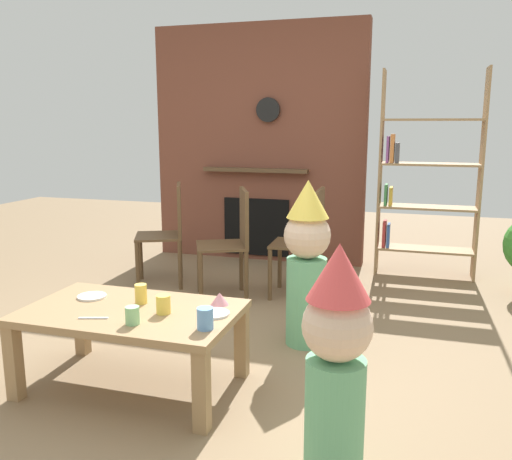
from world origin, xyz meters
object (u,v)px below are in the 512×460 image
paper_cup_center (141,294)px  coffee_table (131,321)px  dining_chair_left (169,228)px  child_in_pink (307,259)px  dining_chair_middle (233,237)px  birthday_cake_slice (220,299)px  paper_cup_near_right (205,318)px  dining_chair_right (308,236)px  child_with_cone_hat (336,361)px  paper_cup_far_left (132,315)px  paper_plate_rear (214,313)px  bookshelf (422,181)px  paper_plate_front (92,296)px  paper_cup_near_left (163,304)px

paper_cup_center → coffee_table: bearing=-94.0°
dining_chair_left → coffee_table: bearing=85.3°
child_in_pink → dining_chair_middle: size_ratio=1.19×
paper_cup_center → birthday_cake_slice: bearing=13.5°
birthday_cake_slice → dining_chair_left: dining_chair_left is taller
coffee_table → paper_cup_center: (0.01, 0.10, 0.12)m
paper_cup_near_right → dining_chair_right: 1.96m
paper_cup_center → child_in_pink: (0.77, 0.75, 0.07)m
paper_cup_near_right → dining_chair_middle: (-0.47, 1.76, 0.01)m
paper_cup_near_right → birthday_cake_slice: size_ratio=1.06×
dining_chair_right → dining_chair_middle: bearing=16.8°
child_with_cone_hat → paper_cup_far_left: bearing=6.9°
coffee_table → birthday_cake_slice: 0.48m
coffee_table → child_in_pink: child_in_pink is taller
paper_plate_rear → birthday_cake_slice: (-0.03, 0.15, 0.03)m
paper_cup_center → child_with_cone_hat: (1.16, -0.58, 0.02)m
bookshelf → paper_plate_front: (-1.78, -2.66, -0.44)m
dining_chair_middle → dining_chair_right: (0.58, 0.20, 0.00)m
paper_cup_near_right → child_in_pink: (0.29, 1.00, 0.07)m
birthday_cake_slice → dining_chair_left: bearing=123.8°
paper_cup_center → child_in_pink: size_ratio=0.10×
bookshelf → dining_chair_left: size_ratio=2.11×
paper_cup_far_left → dining_chair_left: size_ratio=0.10×
paper_plate_rear → dining_chair_right: size_ratio=0.18×
paper_cup_near_right → dining_chair_right: bearing=87.0°
paper_plate_rear → birthday_cake_slice: birthday_cake_slice is taller
paper_plate_rear → dining_chair_right: bearing=85.6°
bookshelf → dining_chair_middle: bearing=-141.6°
child_with_cone_hat → child_in_pink: 1.38m
bookshelf → child_in_pink: (-0.69, -1.92, -0.33)m
paper_cup_center → birthday_cake_slice: paper_cup_center is taller
paper_plate_front → child_in_pink: 1.32m
dining_chair_left → dining_chair_right: bearing=155.7°
coffee_table → dining_chair_right: dining_chair_right is taller
paper_cup_far_left → birthday_cake_slice: 0.50m
coffee_table → birthday_cake_slice: birthday_cake_slice is taller
paper_cup_far_left → dining_chair_middle: (-0.11, 1.81, 0.02)m
paper_cup_far_left → paper_plate_rear: bearing=35.7°
paper_cup_center → paper_plate_rear: bearing=-6.4°
coffee_table → dining_chair_left: (-0.65, 1.81, 0.13)m
coffee_table → dining_chair_right: bearing=72.0°
birthday_cake_slice → paper_plate_front: bearing=-172.9°
paper_plate_rear → dining_chair_middle: dining_chair_middle is taller
paper_plate_rear → dining_chair_middle: bearing=105.8°
paper_cup_near_left → paper_plate_front: bearing=166.8°
dining_chair_right → paper_plate_rear: bearing=83.6°
dining_chair_left → paper_cup_near_right: bearing=95.7°
bookshelf → birthday_cake_slice: 2.80m
paper_cup_near_right → child_in_pink: child_in_pink is taller
dining_chair_right → paper_plate_front: bearing=60.1°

